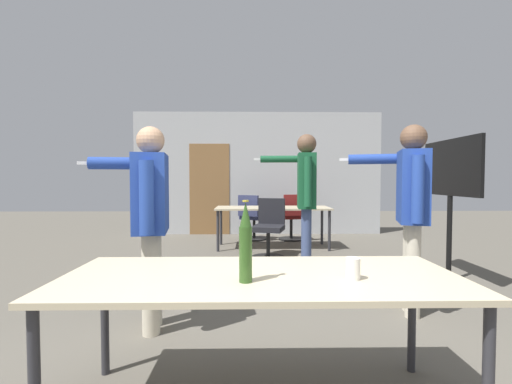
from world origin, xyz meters
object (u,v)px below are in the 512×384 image
object	(u,v)px
person_far_watching	(305,189)
tv_screen	(450,191)
person_right_polo	(411,200)
drink_cup	(353,269)
office_chair_mid_tucked	(269,230)
office_chair_near_pushed	(292,219)
office_chair_side_rolled	(252,219)
beer_bottle	(246,244)
person_near_casual	(149,209)

from	to	relation	value
person_far_watching	tv_screen	bearing A→B (deg)	-92.81
person_right_polo	drink_cup	size ratio (longest dim) A/B	15.83
office_chair_mid_tucked	office_chair_near_pushed	xyz separation A→B (m)	(0.55, 1.52, 0.01)
office_chair_side_rolled	beer_bottle	size ratio (longest dim) A/B	2.29
person_far_watching	office_chair_side_rolled	xyz separation A→B (m)	(-0.66, 2.65, -0.69)
office_chair_mid_tucked	drink_cup	xyz separation A→B (m)	(0.22, -3.71, 0.36)
person_far_watching	office_chair_side_rolled	distance (m)	2.82
person_near_casual	office_chair_mid_tucked	xyz separation A→B (m)	(1.13, 2.60, -0.57)
person_right_polo	person_near_casual	xyz separation A→B (m)	(-2.31, -0.30, -0.05)
office_chair_mid_tucked	beer_bottle	distance (m)	3.79
office_chair_near_pushed	office_chair_mid_tucked	bearing A→B (deg)	-118.00
office_chair_near_pushed	person_right_polo	bearing A→B (deg)	-88.69
office_chair_mid_tucked	office_chair_side_rolled	bearing A→B (deg)	-65.11
office_chair_side_rolled	person_far_watching	bearing A→B (deg)	-48.81
person_right_polo	office_chair_mid_tucked	xyz separation A→B (m)	(-1.18, 2.30, -0.62)
person_near_casual	drink_cup	xyz separation A→B (m)	(1.35, -1.11, -0.21)
office_chair_side_rolled	drink_cup	size ratio (longest dim) A/B	8.40
tv_screen	person_right_polo	xyz separation A→B (m)	(-0.95, -0.98, -0.04)
tv_screen	office_chair_side_rolled	distance (m)	3.81
person_right_polo	office_chair_near_pushed	distance (m)	3.92
tv_screen	office_chair_side_rolled	bearing A→B (deg)	-140.48
person_right_polo	office_chair_side_rolled	world-z (taller)	person_right_polo
tv_screen	drink_cup	xyz separation A→B (m)	(-1.90, -2.39, -0.31)
person_near_casual	drink_cup	world-z (taller)	person_near_casual
person_far_watching	drink_cup	size ratio (longest dim) A/B	16.48
person_far_watching	office_chair_mid_tucked	size ratio (longest dim) A/B	1.94
office_chair_side_rolled	office_chair_mid_tucked	bearing A→B (deg)	-53.31
person_right_polo	beer_bottle	xyz separation A→B (m)	(-1.50, -1.44, -0.13)
beer_bottle	drink_cup	distance (m)	0.56
office_chair_side_rolled	drink_cup	world-z (taller)	office_chair_side_rolled
tv_screen	beer_bottle	xyz separation A→B (m)	(-2.45, -2.42, -0.17)
person_right_polo	office_chair_near_pushed	xyz separation A→B (m)	(-0.63, 3.82, -0.62)
tv_screen	office_chair_side_rolled	world-z (taller)	tv_screen
beer_bottle	person_far_watching	bearing A→B (deg)	74.81
office_chair_mid_tucked	drink_cup	bearing A→B (deg)	108.84
office_chair_near_pushed	person_far_watching	bearing A→B (deg)	-101.39
office_chair_side_rolled	office_chair_near_pushed	size ratio (longest dim) A/B	0.98
drink_cup	tv_screen	bearing A→B (deg)	51.43
person_far_watching	person_right_polo	bearing A→B (deg)	-142.21
drink_cup	person_near_casual	bearing A→B (deg)	140.62
person_near_casual	person_right_polo	bearing A→B (deg)	-92.13
person_near_casual	office_chair_mid_tucked	bearing A→B (deg)	-33.03
tv_screen	drink_cup	bearing A→B (deg)	-38.57
person_far_watching	office_chair_near_pushed	distance (m)	2.69
office_chair_near_pushed	beer_bottle	xyz separation A→B (m)	(-0.88, -5.26, 0.49)
person_far_watching	beer_bottle	xyz separation A→B (m)	(-0.72, -2.66, -0.19)
person_near_casual	person_far_watching	xyz separation A→B (m)	(1.53, 1.52, 0.12)
person_near_casual	tv_screen	bearing A→B (deg)	-78.11
office_chair_side_rolled	beer_bottle	distance (m)	5.33
person_far_watching	beer_bottle	size ratio (longest dim) A/B	4.48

